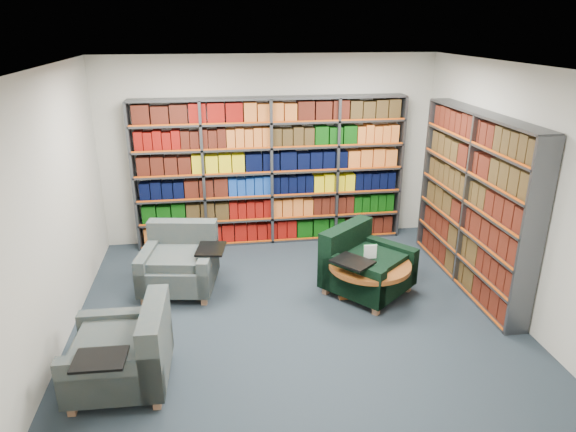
{
  "coord_description": "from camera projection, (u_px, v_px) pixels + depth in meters",
  "views": [
    {
      "loc": [
        -0.84,
        -5.04,
        3.2
      ],
      "look_at": [
        0.0,
        0.6,
        1.05
      ],
      "focal_mm": 32.0,
      "sensor_mm": 36.0,
      "label": 1
    }
  ],
  "objects": [
    {
      "name": "room_shell",
      "position": [
        296.0,
        205.0,
        5.42
      ],
      "size": [
        5.02,
        5.02,
        2.82
      ],
      "color": "#1D2731",
      "rests_on": "ground"
    },
    {
      "name": "bookshelf_back",
      "position": [
        271.0,
        173.0,
        7.69
      ],
      "size": [
        4.0,
        0.28,
        2.2
      ],
      "color": "#47494F",
      "rests_on": "ground"
    },
    {
      "name": "bookshelf_right",
      "position": [
        473.0,
        203.0,
        6.4
      ],
      "size": [
        0.28,
        2.5,
        2.2
      ],
      "color": "#47494F",
      "rests_on": "ground"
    },
    {
      "name": "chair_teal_left",
      "position": [
        181.0,
        263.0,
        6.55
      ],
      "size": [
        1.12,
        1.02,
        0.81
      ],
      "color": "#041E35",
      "rests_on": "ground"
    },
    {
      "name": "chair_green_right",
      "position": [
        362.0,
        267.0,
        6.44
      ],
      "size": [
        1.27,
        1.27,
        0.82
      ],
      "color": "black",
      "rests_on": "ground"
    },
    {
      "name": "chair_teal_front",
      "position": [
        129.0,
        355.0,
        4.75
      ],
      "size": [
        0.91,
        1.05,
        0.8
      ],
      "color": "#041E35",
      "rests_on": "ground"
    },
    {
      "name": "coffee_table",
      "position": [
        369.0,
        270.0,
        6.26
      ],
      "size": [
        1.0,
        1.0,
        0.7
      ],
      "color": "brown",
      "rests_on": "ground"
    }
  ]
}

